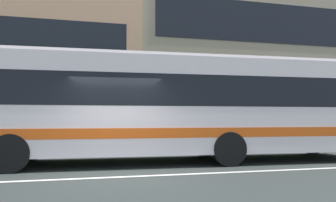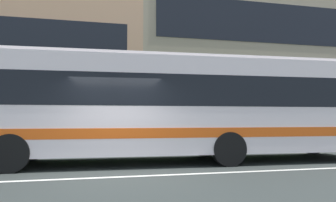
% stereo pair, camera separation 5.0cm
% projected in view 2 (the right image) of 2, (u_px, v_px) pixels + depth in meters
% --- Properties ---
extents(ground_plane, '(160.00, 160.00, 0.00)m').
position_uv_depth(ground_plane, '(118.00, 177.00, 7.67)').
color(ground_plane, '#2D3230').
extents(lane_centre_line, '(60.00, 0.16, 0.01)m').
position_uv_depth(lane_centre_line, '(118.00, 177.00, 7.67)').
color(lane_centre_line, silver).
rests_on(lane_centre_line, ground_plane).
extents(hedge_row_far, '(23.44, 1.10, 1.19)m').
position_uv_depth(hedge_row_far, '(52.00, 139.00, 12.76)').
color(hedge_row_far, '#336F25').
rests_on(hedge_row_far, ground_plane).
extents(apartment_block_right, '(18.38, 9.23, 12.60)m').
position_uv_depth(apartment_block_right, '(253.00, 54.00, 24.78)').
color(apartment_block_right, tan).
rests_on(apartment_block_right, ground_plane).
extents(transit_bus, '(12.41, 3.10, 3.31)m').
position_uv_depth(transit_bus, '(192.00, 105.00, 10.49)').
color(transit_bus, silver).
rests_on(transit_bus, ground_plane).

